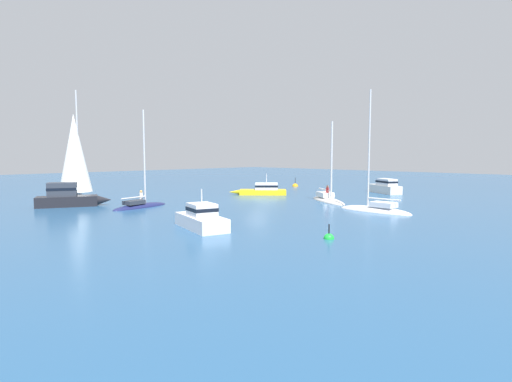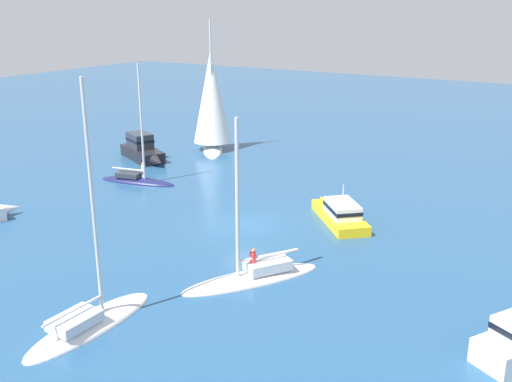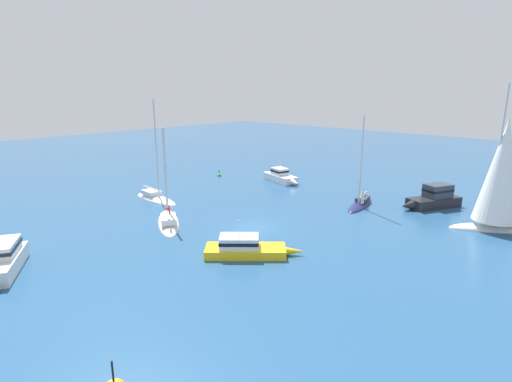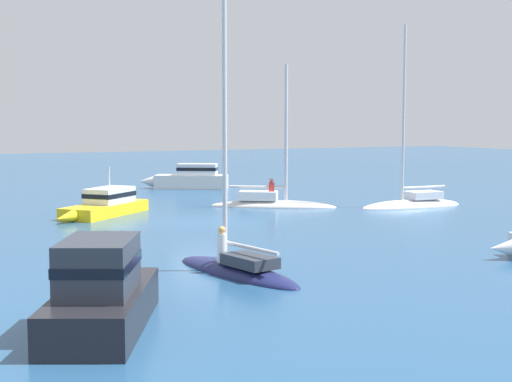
{
  "view_description": "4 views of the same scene",
  "coord_description": "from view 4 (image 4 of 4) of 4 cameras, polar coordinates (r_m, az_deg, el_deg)",
  "views": [
    {
      "loc": [
        30.93,
        -31.58,
        4.89
      ],
      "look_at": [
        4.28,
        -4.52,
        1.51
      ],
      "focal_mm": 29.2,
      "sensor_mm": 36.0,
      "label": 1
    },
    {
      "loc": [
        28.28,
        17.88,
        12.91
      ],
      "look_at": [
        -4.64,
        -2.24,
        0.56
      ],
      "focal_mm": 40.94,
      "sensor_mm": 36.0,
      "label": 2
    },
    {
      "loc": [
        -21.79,
        23.18,
        11.33
      ],
      "look_at": [
        2.95,
        -3.47,
        2.0
      ],
      "focal_mm": 28.19,
      "sensor_mm": 36.0,
      "label": 3
    },
    {
      "loc": [
        -12.99,
        -33.8,
        5.02
      ],
      "look_at": [
        -0.83,
        -8.31,
        2.29
      ],
      "focal_mm": 51.94,
      "sensor_mm": 36.0,
      "label": 4
    }
  ],
  "objects": [
    {
      "name": "yacht",
      "position": [
        43.72,
        11.96,
        -0.99
      ],
      "size": [
        6.7,
        2.03,
        10.77
      ],
      "rotation": [
        0.0,
        0.0,
        3.12
      ],
      "color": "white",
      "rests_on": "ground"
    },
    {
      "name": "launch",
      "position": [
        39.77,
        -11.53,
        -1.0
      ],
      "size": [
        5.97,
        5.64,
        2.54
      ],
      "rotation": [
        0.0,
        0.0,
        3.88
      ],
      "color": "yellow",
      "rests_on": "ground"
    },
    {
      "name": "ketch",
      "position": [
        42.82,
        1.21,
        -0.96
      ],
      "size": [
        7.1,
        5.43,
        8.53
      ],
      "rotation": [
        0.0,
        0.0,
        5.71
      ],
      "color": "silver",
      "rests_on": "ground"
    },
    {
      "name": "powerboat",
      "position": [
        54.19,
        -5.18,
        0.99
      ],
      "size": [
        6.3,
        4.42,
        1.83
      ],
      "rotation": [
        0.0,
        0.0,
        2.62
      ],
      "color": "silver",
      "rests_on": "ground"
    },
    {
      "name": "cabin_cruiser",
      "position": [
        18.41,
        -11.68,
        -7.61
      ],
      "size": [
        4.16,
        6.57,
        2.25
      ],
      "rotation": [
        0.0,
        0.0,
        1.13
      ],
      "color": "black",
      "rests_on": "ground"
    },
    {
      "name": "ground_plane",
      "position": [
        36.55,
        -4.45,
        -2.4
      ],
      "size": [
        160.0,
        160.0,
        0.0
      ],
      "primitive_type": "plane",
      "color": "navy"
    },
    {
      "name": "ketch_1",
      "position": [
        24.3,
        -1.48,
        -5.95
      ],
      "size": [
        2.79,
        6.35,
        9.29
      ],
      "rotation": [
        0.0,
        0.0,
        1.79
      ],
      "color": "#191E4C",
      "rests_on": "ground"
    }
  ]
}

